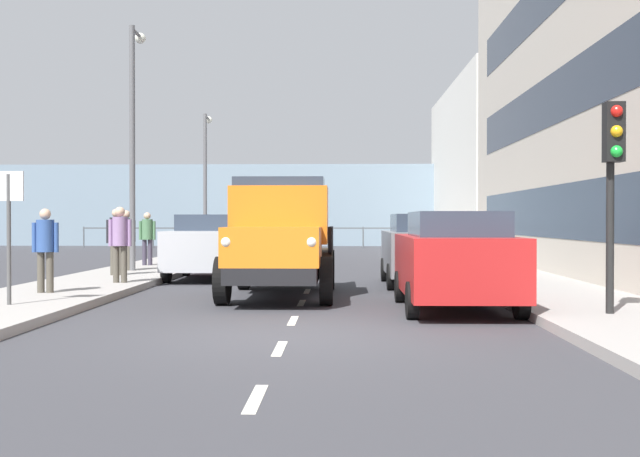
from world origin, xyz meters
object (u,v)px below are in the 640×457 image
at_px(car_red_kerbside_near, 455,259).
at_px(lamp_post_promenade, 134,126).
at_px(car_grey_kerbside_1, 424,248).
at_px(pedestrian_couple_a, 116,236).
at_px(pedestrian_couple_b, 126,235).
at_px(pedestrian_by_lamp, 120,238).
at_px(car_silver_oppositeside_0, 210,246).
at_px(car_maroon_oppositeside_1, 239,240).
at_px(pedestrian_in_dark_coat, 147,234).
at_px(car_navy_oppositeside_2, 260,236).
at_px(pedestrian_strolling, 45,243).
at_px(street_sign, 9,214).
at_px(traffic_light_near, 613,161).
at_px(truck_vintage_orange, 280,240).
at_px(lamp_post_far, 206,170).

relative_size(car_red_kerbside_near, lamp_post_promenade, 0.59).
height_order(car_grey_kerbside_1, pedestrian_couple_a, pedestrian_couple_a).
distance_m(pedestrian_couple_a, pedestrian_couple_b, 1.93).
bearing_deg(pedestrian_by_lamp, pedestrian_couple_a, -71.73).
xyz_separation_m(car_silver_oppositeside_0, car_maroon_oppositeside_1, (0.00, -5.69, 0.00)).
height_order(car_grey_kerbside_1, pedestrian_in_dark_coat, pedestrian_in_dark_coat).
height_order(car_navy_oppositeside_2, pedestrian_strolling, pedestrian_strolling).
xyz_separation_m(car_red_kerbside_near, pedestrian_in_dark_coat, (8.13, -10.71, 0.24)).
relative_size(car_navy_oppositeside_2, street_sign, 1.96).
bearing_deg(pedestrian_couple_b, car_red_kerbside_near, 134.68).
xyz_separation_m(pedestrian_by_lamp, pedestrian_couple_b, (1.05, -4.24, -0.02)).
relative_size(pedestrian_in_dark_coat, traffic_light_near, 0.52).
distance_m(truck_vintage_orange, pedestrian_in_dark_coat, 9.96).
xyz_separation_m(pedestrian_in_dark_coat, lamp_post_far, (-0.25, -9.16, 2.64)).
bearing_deg(lamp_post_far, car_red_kerbside_near, 111.64).
bearing_deg(pedestrian_by_lamp, traffic_light_near, 148.21).
relative_size(car_grey_kerbside_1, lamp_post_promenade, 0.59).
relative_size(car_maroon_oppositeside_1, lamp_post_far, 0.77).
relative_size(car_navy_oppositeside_2, lamp_post_promenade, 0.64).
bearing_deg(pedestrian_couple_b, pedestrian_by_lamp, 103.90).
relative_size(car_maroon_oppositeside_1, car_navy_oppositeside_2, 1.05).
xyz_separation_m(car_silver_oppositeside_0, pedestrian_couple_a, (2.32, 0.66, 0.27)).
distance_m(pedestrian_in_dark_coat, street_sign, 11.40).
bearing_deg(car_grey_kerbside_1, truck_vintage_orange, 43.28).
bearing_deg(car_grey_kerbside_1, pedestrian_couple_a, -8.68).
relative_size(truck_vintage_orange, lamp_post_far, 0.93).
relative_size(car_silver_oppositeside_0, lamp_post_far, 0.65).
xyz_separation_m(pedestrian_strolling, pedestrian_by_lamp, (-0.76, -2.47, 0.05)).
bearing_deg(street_sign, car_grey_kerbside_1, -142.84).
relative_size(truck_vintage_orange, pedestrian_in_dark_coat, 3.37).
distance_m(pedestrian_couple_b, lamp_post_promenade, 3.10).
bearing_deg(pedestrian_couple_b, pedestrian_strolling, 92.44).
height_order(car_grey_kerbside_1, pedestrian_strolling, pedestrian_strolling).
relative_size(pedestrian_strolling, street_sign, 0.73).
relative_size(car_silver_oppositeside_0, pedestrian_in_dark_coat, 2.34).
height_order(truck_vintage_orange, traffic_light_near, traffic_light_near).
bearing_deg(car_silver_oppositeside_0, car_maroon_oppositeside_1, -90.00).
xyz_separation_m(traffic_light_near, street_sign, (9.70, -1.06, -0.79)).
distance_m(lamp_post_far, street_sign, 20.64).
bearing_deg(street_sign, car_navy_oppositeside_2, -95.93).
distance_m(pedestrian_couple_a, pedestrian_in_dark_coat, 4.45).
xyz_separation_m(car_grey_kerbside_1, pedestrian_couple_b, (8.09, -3.10, 0.26)).
bearing_deg(car_grey_kerbside_1, pedestrian_in_dark_coat, -34.69).
distance_m(pedestrian_strolling, traffic_light_near, 10.50).
relative_size(pedestrian_strolling, pedestrian_by_lamp, 0.95).
relative_size(car_red_kerbside_near, traffic_light_near, 1.27).
bearing_deg(car_navy_oppositeside_2, car_maroon_oppositeside_1, 90.00).
bearing_deg(car_maroon_oppositeside_1, car_grey_kerbside_1, 126.02).
height_order(car_navy_oppositeside_2, pedestrian_couple_a, pedestrian_couple_a).
xyz_separation_m(car_grey_kerbside_1, lamp_post_far, (7.88, -14.78, 2.88)).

